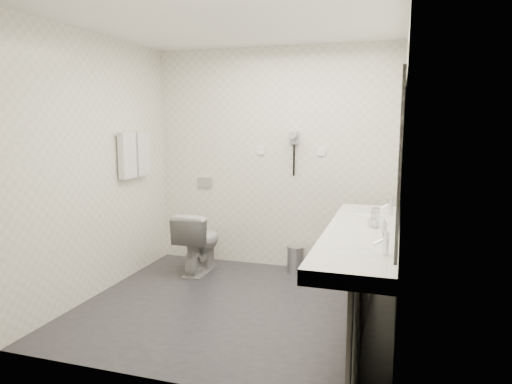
% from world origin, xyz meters
% --- Properties ---
extents(floor, '(2.80, 2.80, 0.00)m').
position_xyz_m(floor, '(0.00, 0.00, 0.00)').
color(floor, '#28272C').
rests_on(floor, ground).
extents(ceiling, '(2.80, 2.80, 0.00)m').
position_xyz_m(ceiling, '(0.00, 0.00, 2.50)').
color(ceiling, white).
rests_on(ceiling, wall_back).
extents(wall_back, '(2.80, 0.00, 2.80)m').
position_xyz_m(wall_back, '(0.00, 1.30, 1.25)').
color(wall_back, white).
rests_on(wall_back, floor).
extents(wall_front, '(2.80, 0.00, 2.80)m').
position_xyz_m(wall_front, '(0.00, -1.30, 1.25)').
color(wall_front, white).
rests_on(wall_front, floor).
extents(wall_left, '(0.00, 2.60, 2.60)m').
position_xyz_m(wall_left, '(-1.40, 0.00, 1.25)').
color(wall_left, white).
rests_on(wall_left, floor).
extents(wall_right, '(0.00, 2.60, 2.60)m').
position_xyz_m(wall_right, '(1.40, 0.00, 1.25)').
color(wall_right, white).
rests_on(wall_right, floor).
extents(vanity_counter, '(0.55, 2.20, 0.10)m').
position_xyz_m(vanity_counter, '(1.12, -0.20, 0.80)').
color(vanity_counter, white).
rests_on(vanity_counter, floor).
extents(vanity_panel, '(0.03, 2.15, 0.75)m').
position_xyz_m(vanity_panel, '(1.15, -0.20, 0.38)').
color(vanity_panel, gray).
rests_on(vanity_panel, floor).
extents(vanity_post_near, '(0.06, 0.06, 0.75)m').
position_xyz_m(vanity_post_near, '(1.18, -1.24, 0.38)').
color(vanity_post_near, silver).
rests_on(vanity_post_near, floor).
extents(vanity_post_far, '(0.06, 0.06, 0.75)m').
position_xyz_m(vanity_post_far, '(1.18, 0.84, 0.38)').
color(vanity_post_far, silver).
rests_on(vanity_post_far, floor).
extents(mirror, '(0.02, 2.20, 1.05)m').
position_xyz_m(mirror, '(1.39, -0.20, 1.45)').
color(mirror, '#B2BCC6').
rests_on(mirror, wall_right).
extents(basin_near, '(0.40, 0.31, 0.05)m').
position_xyz_m(basin_near, '(1.12, -0.85, 0.83)').
color(basin_near, white).
rests_on(basin_near, vanity_counter).
extents(basin_far, '(0.40, 0.31, 0.05)m').
position_xyz_m(basin_far, '(1.12, 0.45, 0.83)').
color(basin_far, white).
rests_on(basin_far, vanity_counter).
extents(faucet_near, '(0.04, 0.04, 0.15)m').
position_xyz_m(faucet_near, '(1.32, -0.85, 0.92)').
color(faucet_near, silver).
rests_on(faucet_near, vanity_counter).
extents(faucet_far, '(0.04, 0.04, 0.15)m').
position_xyz_m(faucet_far, '(1.32, 0.45, 0.92)').
color(faucet_far, silver).
rests_on(faucet_far, vanity_counter).
extents(soap_bottle_a, '(0.07, 0.07, 0.10)m').
position_xyz_m(soap_bottle_a, '(1.19, -0.09, 0.90)').
color(soap_bottle_a, beige).
rests_on(soap_bottle_a, vanity_counter).
extents(soap_bottle_b, '(0.08, 0.08, 0.09)m').
position_xyz_m(soap_bottle_b, '(1.21, -0.11, 0.89)').
color(soap_bottle_b, beige).
rests_on(soap_bottle_b, vanity_counter).
extents(soap_bottle_c, '(0.05, 0.05, 0.12)m').
position_xyz_m(soap_bottle_c, '(1.29, -0.27, 0.91)').
color(soap_bottle_c, beige).
rests_on(soap_bottle_c, vanity_counter).
extents(glass_left, '(0.07, 0.07, 0.12)m').
position_xyz_m(glass_left, '(1.21, -0.02, 0.91)').
color(glass_left, silver).
rests_on(glass_left, vanity_counter).
extents(glass_right, '(0.07, 0.07, 0.12)m').
position_xyz_m(glass_right, '(1.21, 0.13, 0.91)').
color(glass_right, silver).
rests_on(glass_right, vanity_counter).
extents(toilet, '(0.40, 0.69, 0.69)m').
position_xyz_m(toilet, '(-0.73, 0.82, 0.35)').
color(toilet, white).
rests_on(toilet, floor).
extents(flush_plate, '(0.18, 0.02, 0.12)m').
position_xyz_m(flush_plate, '(-0.85, 1.29, 0.95)').
color(flush_plate, '#B2B5BA').
rests_on(flush_plate, wall_back).
extents(pedal_bin, '(0.24, 0.24, 0.29)m').
position_xyz_m(pedal_bin, '(0.32, 1.12, 0.14)').
color(pedal_bin, '#B2B5BA').
rests_on(pedal_bin, floor).
extents(bin_lid, '(0.20, 0.20, 0.02)m').
position_xyz_m(bin_lid, '(0.32, 1.12, 0.29)').
color(bin_lid, '#B2B5BA').
rests_on(bin_lid, pedal_bin).
extents(towel_rail, '(0.02, 0.62, 0.02)m').
position_xyz_m(towel_rail, '(-1.35, 0.55, 1.55)').
color(towel_rail, silver).
rests_on(towel_rail, wall_left).
extents(towel_near, '(0.07, 0.24, 0.48)m').
position_xyz_m(towel_near, '(-1.34, 0.41, 1.33)').
color(towel_near, white).
rests_on(towel_near, towel_rail).
extents(towel_far, '(0.07, 0.24, 0.48)m').
position_xyz_m(towel_far, '(-1.34, 0.69, 1.33)').
color(towel_far, white).
rests_on(towel_far, towel_rail).
extents(dryer_cradle, '(0.10, 0.04, 0.14)m').
position_xyz_m(dryer_cradle, '(0.25, 1.27, 1.50)').
color(dryer_cradle, '#9B9DA1').
rests_on(dryer_cradle, wall_back).
extents(dryer_barrel, '(0.08, 0.14, 0.08)m').
position_xyz_m(dryer_barrel, '(0.25, 1.20, 1.53)').
color(dryer_barrel, '#9B9DA1').
rests_on(dryer_barrel, dryer_cradle).
extents(dryer_cord, '(0.02, 0.02, 0.35)m').
position_xyz_m(dryer_cord, '(0.25, 1.26, 1.25)').
color(dryer_cord, black).
rests_on(dryer_cord, dryer_cradle).
extents(switch_plate_a, '(0.09, 0.02, 0.09)m').
position_xyz_m(switch_plate_a, '(-0.15, 1.29, 1.35)').
color(switch_plate_a, white).
rests_on(switch_plate_a, wall_back).
extents(switch_plate_b, '(0.09, 0.02, 0.09)m').
position_xyz_m(switch_plate_b, '(0.55, 1.29, 1.35)').
color(switch_plate_b, white).
rests_on(switch_plate_b, wall_back).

